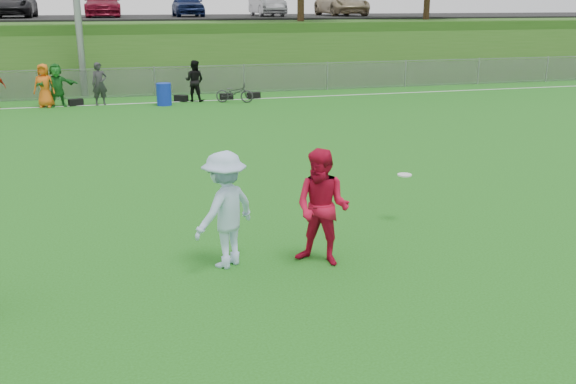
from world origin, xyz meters
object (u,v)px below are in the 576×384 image
object	(u,v)px
player_red_center	(322,208)
bicycle	(235,93)
recycling_bin	(164,94)
player_blue	(225,210)
frisbee	(405,175)

from	to	relation	value
player_red_center	bicycle	xyz separation A→B (m)	(1.82, 17.03, -0.53)
recycling_bin	bicycle	xyz separation A→B (m)	(2.87, -0.05, -0.04)
player_blue	bicycle	distance (m)	17.04
frisbee	recycling_bin	distance (m)	15.86
recycling_bin	frisbee	bearing A→B (deg)	-78.45
recycling_bin	bicycle	distance (m)	2.87
player_blue	recycling_bin	size ratio (longest dim) A/B	2.10
player_red_center	player_blue	bearing A→B (deg)	-153.82
player_blue	frisbee	distance (m)	3.81
player_red_center	frisbee	size ratio (longest dim) A/B	6.92
player_blue	recycling_bin	bearing A→B (deg)	-128.23
player_red_center	frisbee	bearing A→B (deg)	74.35
player_blue	bicycle	size ratio (longest dim) A/B	1.20
player_red_center	recycling_bin	distance (m)	17.12
player_red_center	recycling_bin	size ratio (longest dim) A/B	2.11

